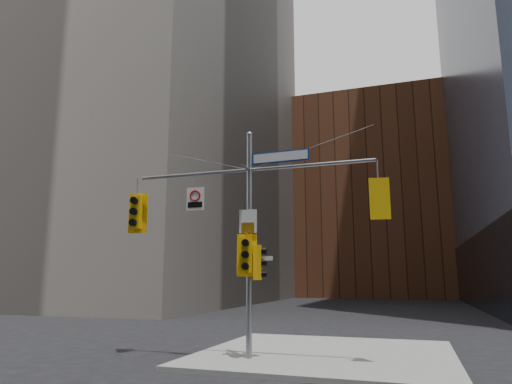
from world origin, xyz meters
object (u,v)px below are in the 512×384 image
Objects in this scene: regulatory_sign_arm at (195,198)px; signal_assembly at (249,218)px; traffic_light_west_arm at (136,212)px; traffic_light_east_arm at (379,199)px; street_sign_blade at (280,157)px; traffic_light_pole_side at (259,263)px; traffic_light_pole_front at (246,255)px.

signal_assembly is at bearing -3.46° from regulatory_sign_arm.
traffic_light_west_arm reaches higher than traffic_light_east_arm.
street_sign_blade is 3.19m from regulatory_sign_arm.
traffic_light_pole_side is at bearing -10.86° from traffic_light_east_arm.
traffic_light_west_arm is 1.84× the size of regulatory_sign_arm.
traffic_light_west_arm is 1.08× the size of traffic_light_pole_front.
regulatory_sign_arm reaches higher than traffic_light_pole_side.
street_sign_blade is (1.05, 0.27, 3.11)m from traffic_light_pole_front.
regulatory_sign_arm is (-2.24, -0.04, 2.17)m from traffic_light_pole_side.
traffic_light_west_arm is 1.33× the size of traffic_light_pole_side.
regulatory_sign_arm is at bearing -177.35° from street_sign_blade.
street_sign_blade reaches higher than regulatory_sign_arm.
traffic_light_pole_front is at bearing 118.80° from traffic_light_pole_side.
signal_assembly is 4.14× the size of street_sign_blade.
traffic_light_west_arm is 1.17× the size of traffic_light_east_arm.
traffic_light_pole_side is 1.38× the size of regulatory_sign_arm.
signal_assembly is at bearing -177.62° from street_sign_blade.
traffic_light_pole_front is 2.74m from regulatory_sign_arm.
street_sign_blade is at bearing -10.67° from traffic_light_east_arm.
traffic_light_pole_side is at bearing -178.86° from street_sign_blade.
street_sign_blade is at bearing 0.19° from signal_assembly.
traffic_light_west_arm is 0.74× the size of street_sign_blade.
traffic_light_pole_front is at bearing -11.40° from regulatory_sign_arm.
traffic_light_pole_front is 3.30m from street_sign_blade.
traffic_light_pole_front is at bearing -15.02° from traffic_light_west_arm.
regulatory_sign_arm is (-5.95, -0.02, 0.37)m from traffic_light_east_arm.
street_sign_blade is (5.27, -0.01, 1.55)m from traffic_light_west_arm.
traffic_light_east_arm is 0.63× the size of street_sign_blade.
traffic_light_east_arm is at bearing -11.30° from traffic_light_west_arm.
regulatory_sign_arm is at bearing -179.40° from signal_assembly.
traffic_light_east_arm reaches higher than traffic_light_pole_front.
regulatory_sign_arm reaches higher than traffic_light_pole_front.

